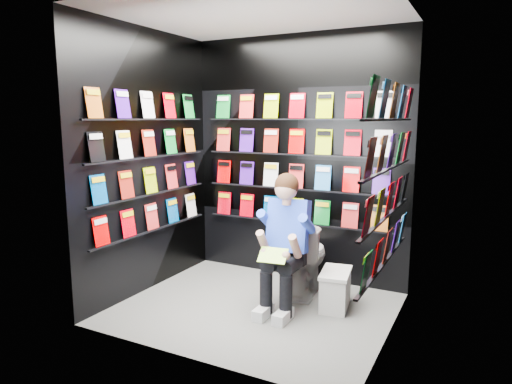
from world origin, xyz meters
The scene contains 14 objects.
floor centered at (0.00, 0.00, 0.00)m, with size 2.40×2.40×0.00m, color slate.
ceiling centered at (0.00, 0.00, 2.60)m, with size 2.40×2.40×0.00m, color white.
wall_back centered at (0.00, 1.00, 1.30)m, with size 2.40×0.04×2.60m, color black.
wall_front centered at (0.00, -1.00, 1.30)m, with size 2.40×0.04×2.60m, color black.
wall_left centered at (-1.20, 0.00, 1.30)m, with size 0.04×2.00×2.60m, color black.
wall_right centered at (1.20, 0.00, 1.30)m, with size 0.04×2.00×2.60m, color black.
comics_back centered at (0.00, 0.97, 1.31)m, with size 2.10×0.06×1.37m, color #F60001, non-canonical shape.
comics_left centered at (-1.17, 0.00, 1.31)m, with size 0.06×1.70×1.37m, color #F60001, non-canonical shape.
comics_right centered at (1.17, 0.00, 1.31)m, with size 0.06×1.70×1.37m, color #F60001, non-canonical shape.
toilet centered at (0.25, 0.59, 0.37)m, with size 0.42×0.75×0.73m, color white.
longbox centered at (0.65, 0.36, 0.16)m, with size 0.23×0.42×0.32m, color silver.
longbox_lid centered at (0.65, 0.36, 0.33)m, with size 0.25×0.44×0.03m, color silver.
reader centered at (0.25, 0.21, 0.75)m, with size 0.49×0.72×1.33m, color blue, non-canonical shape.
held_comic centered at (0.25, -0.14, 0.58)m, with size 0.24×0.01×0.17m, color green.
Camera 1 is at (1.83, -3.53, 1.73)m, focal length 32.00 mm.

